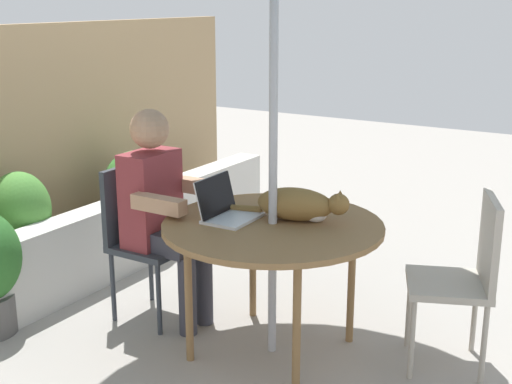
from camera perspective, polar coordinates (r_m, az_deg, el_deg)
The scene contains 11 objects.
ground_plane at distance 3.85m, azimuth 1.30°, elevation -12.78°, with size 14.00×14.00×0.00m, color gray.
fence_back at distance 4.82m, azimuth -19.74°, elevation 2.77°, with size 4.70×0.08×1.67m, color tan.
planter_wall_low at distance 4.57m, azimuth -14.66°, elevation -5.03°, with size 4.23×0.20×0.51m, color beige.
patio_table at distance 3.58m, azimuth 1.37°, elevation -3.34°, with size 1.14×1.14×0.72m.
chair_occupied at distance 4.11m, azimuth -9.38°, elevation -2.99°, with size 0.40×0.40×0.90m.
chair_empty at distance 3.63m, azimuth 16.85°, elevation -6.04°, with size 0.52×0.52×0.90m.
person_seated at distance 3.96m, azimuth -7.75°, elevation -1.07°, with size 0.48×0.48×1.24m.
laptop at distance 3.62m, azimuth -2.64°, elevation -1.19°, with size 0.30×0.26×0.21m.
cat at distance 3.58m, azimuth 3.60°, elevation -1.06°, with size 0.28×0.65×0.17m.
potted_plant_near_fence at distance 5.13m, azimuth -9.66°, elevation -0.24°, with size 0.49×0.49×0.77m.
potted_plant_by_chair at distance 4.61m, azimuth -18.67°, elevation -2.49°, with size 0.39×0.39×0.79m.
Camera 1 is at (-2.93, -1.69, 1.83)m, focal length 48.93 mm.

